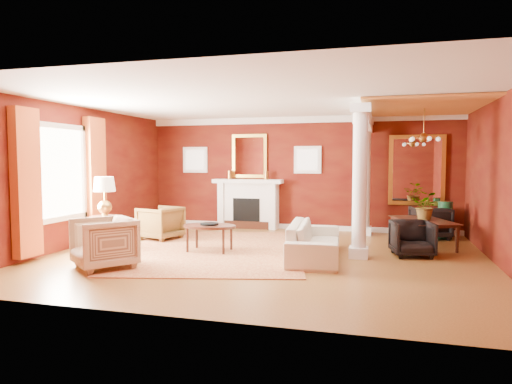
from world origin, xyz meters
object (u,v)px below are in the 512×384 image
(sofa, at_px, (315,234))
(armchair_leopard, at_px, (160,221))
(armchair_stripe, at_px, (104,240))
(coffee_table, at_px, (209,227))
(side_table, at_px, (105,201))
(dining_table, at_px, (424,225))

(sofa, height_order, armchair_leopard, sofa)
(sofa, xyz_separation_m, armchair_stripe, (-3.26, -1.71, 0.03))
(armchair_leopard, bearing_deg, armchair_stripe, 24.29)
(armchair_leopard, relative_size, coffee_table, 0.79)
(coffee_table, relative_size, side_table, 0.72)
(sofa, distance_m, dining_table, 2.67)
(armchair_leopard, distance_m, side_table, 1.59)
(sofa, height_order, coffee_table, sofa)
(armchair_stripe, height_order, coffee_table, armchair_stripe)
(armchair_stripe, xyz_separation_m, dining_table, (5.29, 3.44, -0.02))
(armchair_leopard, bearing_deg, coffee_table, 73.49)
(coffee_table, bearing_deg, armchair_stripe, -124.53)
(armchair_stripe, distance_m, side_table, 1.69)
(coffee_table, height_order, side_table, side_table)
(side_table, bearing_deg, armchair_leopard, 70.94)
(sofa, distance_m, side_table, 4.18)
(armchair_leopard, xyz_separation_m, armchair_stripe, (0.39, -2.76, 0.05))
(side_table, bearing_deg, armchair_stripe, -57.29)
(coffee_table, xyz_separation_m, side_table, (-2.07, -0.38, 0.50))
(armchair_leopard, distance_m, dining_table, 5.72)
(side_table, bearing_deg, dining_table, 18.69)
(sofa, relative_size, armchair_stripe, 2.41)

